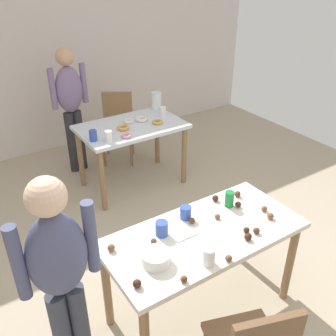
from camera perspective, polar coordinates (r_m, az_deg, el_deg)
ground_plane at (r=3.25m, az=3.59°, el=-17.52°), size 6.40×6.40×0.00m
wall_back at (r=5.24m, az=-18.02°, el=16.29°), size 6.40×0.10×2.60m
dining_table_near at (r=2.65m, az=5.42°, el=-11.38°), size 1.38×0.65×0.75m
dining_table_far at (r=4.22m, az=-5.55°, el=5.11°), size 1.15×0.72×0.75m
chair_far_table at (r=4.93m, az=-7.62°, el=6.82°), size 0.55×0.55×0.87m
person_girl_near at (r=2.17m, az=-15.94°, el=-15.14°), size 0.45×0.21×1.48m
person_adult_far at (r=4.58m, az=-14.55°, el=9.87°), size 0.45×0.23×1.52m
mixing_bowl at (r=2.33m, az=-1.83°, el=-13.44°), size 0.18×0.18×0.08m
soda_can at (r=2.81m, az=9.27°, el=-4.66°), size 0.07×0.07×0.12m
fork_near at (r=2.52m, az=2.96°, el=-10.49°), size 0.17×0.02×0.01m
cup_near_0 at (r=2.67m, az=2.69°, el=-6.75°), size 0.08×0.08×0.09m
cup_near_1 at (r=2.32m, az=6.20°, el=-13.14°), size 0.08×0.08×0.12m
cup_near_2 at (r=2.52m, az=-0.96°, el=-9.15°), size 0.08×0.08×0.10m
cake_ball_0 at (r=2.47m, az=-2.18°, el=-11.04°), size 0.04×0.04×0.04m
cake_ball_1 at (r=2.77m, az=15.24°, el=-7.03°), size 0.05×0.05×0.05m
cake_ball_2 at (r=2.38m, az=9.17°, el=-13.32°), size 0.04×0.04×0.04m
cake_ball_3 at (r=2.95m, az=10.49°, el=-3.89°), size 0.05×0.05×0.05m
cake_ball_4 at (r=2.23m, az=2.42°, el=-16.46°), size 0.04×0.04×0.04m
cake_ball_5 at (r=2.61m, az=13.24°, el=-9.21°), size 0.04×0.04×0.04m
cake_ball_6 at (r=2.84m, az=10.56°, el=-5.44°), size 0.05×0.05×0.05m
cake_ball_7 at (r=2.61m, az=11.79°, el=-9.20°), size 0.04×0.04×0.04m
cake_ball_8 at (r=2.44m, az=-8.60°, el=-11.85°), size 0.05×0.05×0.05m
cake_ball_9 at (r=2.70m, az=7.49°, el=-7.30°), size 0.04×0.04×0.04m
cake_ball_10 at (r=2.88m, az=7.18°, el=-4.56°), size 0.05×0.05×0.05m
cake_ball_11 at (r=2.20m, az=-4.71°, el=-17.05°), size 0.05×0.05×0.05m
cake_ball_12 at (r=2.55m, az=12.01°, el=-10.17°), size 0.05×0.05×0.05m
cake_ball_13 at (r=2.83m, az=14.37°, el=-6.00°), size 0.04×0.04×0.04m
cake_ball_14 at (r=2.64m, az=3.65°, el=-7.96°), size 0.04×0.04×0.04m
pitcher_far at (r=4.61m, az=-1.80°, el=10.17°), size 0.12×0.12×0.20m
cup_far_0 at (r=3.85m, az=-11.27°, el=4.85°), size 0.08×0.08×0.11m
cup_far_1 at (r=4.38m, az=-0.82°, el=8.53°), size 0.08×0.08×0.12m
cup_far_2 at (r=3.80m, az=-8.91°, el=4.77°), size 0.07×0.07×0.11m
donut_far_0 at (r=4.20m, az=-1.61°, el=6.98°), size 0.12×0.12×0.04m
donut_far_1 at (r=4.25m, az=-5.97°, el=7.10°), size 0.12×0.12×0.03m
donut_far_2 at (r=3.89m, az=-6.30°, el=4.88°), size 0.11×0.11×0.03m
donut_far_3 at (r=4.07m, az=-6.78°, el=6.08°), size 0.13×0.13×0.04m
donut_far_4 at (r=4.28m, az=-4.01°, el=7.41°), size 0.14×0.14×0.04m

